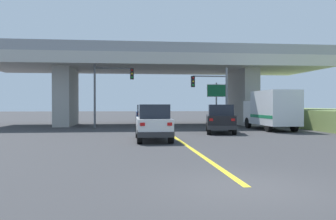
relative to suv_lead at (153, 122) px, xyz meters
name	(u,v)px	position (x,y,z in m)	size (l,w,h in m)	color
ground	(157,125)	(1.47, 15.88, -1.01)	(160.00, 160.00, 0.00)	#353538
overpass_bridge	(157,72)	(1.47, 15.88, 4.31)	(32.25, 10.32, 7.44)	#B7B5AD
lane_divider_stripe	(177,139)	(1.47, 0.73, -1.01)	(0.20, 24.78, 0.01)	yellow
suv_lead	(153,122)	(0.00, 0.00, 0.00)	(1.87, 4.57, 2.02)	silver
suv_crossing	(220,119)	(5.10, 4.89, 0.00)	(2.70, 4.62, 2.02)	black
box_truck	(271,110)	(9.93, 7.45, 0.61)	(2.33, 6.72, 3.10)	silver
sedan_oncoming	(144,114)	(0.44, 20.91, 0.00)	(1.89, 4.33, 2.02)	navy
traffic_signal_nearside	(214,90)	(6.07, 10.71, 2.30)	(3.24, 0.36, 5.25)	slate
traffic_signal_farside	(108,85)	(-3.10, 11.49, 2.70)	(3.45, 0.36, 5.69)	#56595E
highway_sign	(216,94)	(6.89, 13.12, 2.01)	(1.83, 0.17, 4.10)	slate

